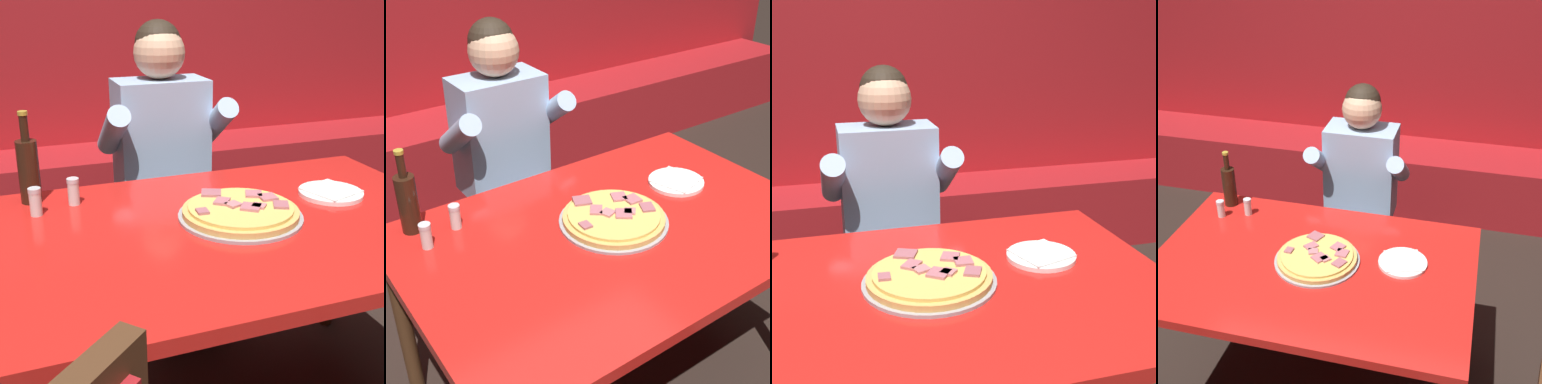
{
  "view_description": "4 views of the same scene",
  "coord_description": "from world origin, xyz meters",
  "views": [
    {
      "loc": [
        -0.62,
        -1.29,
        1.37
      ],
      "look_at": [
        -0.09,
        0.14,
        0.8
      ],
      "focal_mm": 50.0,
      "sensor_mm": 36.0,
      "label": 1
    },
    {
      "loc": [
        -0.95,
        -1.13,
        1.74
      ],
      "look_at": [
        0.0,
        0.21,
        0.78
      ],
      "focal_mm": 50.0,
      "sensor_mm": 36.0,
      "label": 2
    },
    {
      "loc": [
        -0.25,
        -1.27,
        1.43
      ],
      "look_at": [
        0.18,
        0.23,
        0.93
      ],
      "focal_mm": 50.0,
      "sensor_mm": 36.0,
      "label": 3
    },
    {
      "loc": [
        0.62,
        -1.73,
        2.15
      ],
      "look_at": [
        0.11,
        0.26,
        0.98
      ],
      "focal_mm": 50.0,
      "sensor_mm": 36.0,
      "label": 4
    }
  ],
  "objects": [
    {
      "name": "plate_white_paper",
      "position": [
        0.38,
        0.1,
        0.76
      ],
      "size": [
        0.21,
        0.21,
        0.02
      ],
      "color": "white",
      "rests_on": "main_dining_table"
    },
    {
      "name": "main_dining_table",
      "position": [
        0.0,
        0.0,
        0.67
      ],
      "size": [
        1.39,
        0.93,
        0.75
      ],
      "color": "#4C2D19",
      "rests_on": "ground_plane"
    },
    {
      "name": "diner_seated_blue_shirt",
      "position": [
        0.02,
        0.75,
        0.71
      ],
      "size": [
        0.53,
        0.53,
        1.27
      ],
      "color": "black",
      "rests_on": "ground_plane"
    },
    {
      "name": "pizza",
      "position": [
        0.02,
        0.03,
        0.77
      ],
      "size": [
        0.37,
        0.37,
        0.05
      ],
      "color": "#9E9EA3",
      "rests_on": "main_dining_table"
    },
    {
      "name": "booth_bench",
      "position": [
        0.0,
        1.86,
        0.23
      ],
      "size": [
        6.46,
        0.48,
        0.46
      ],
      "primitive_type": "cube",
      "color": "#A3191E",
      "rests_on": "ground_plane"
    },
    {
      "name": "booth_wall_panel",
      "position": [
        0.0,
        2.18,
        0.95
      ],
      "size": [
        6.8,
        0.16,
        1.9
      ],
      "primitive_type": "cube",
      "color": "#A3191E",
      "rests_on": "ground_plane"
    }
  ]
}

